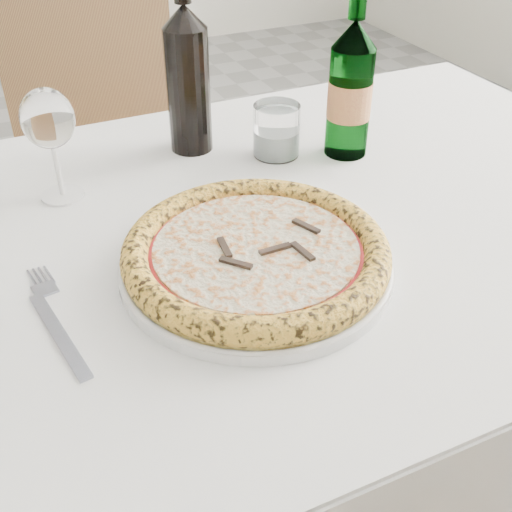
{
  "coord_description": "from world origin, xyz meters",
  "views": [
    {
      "loc": [
        -0.04,
        -0.85,
        1.22
      ],
      "look_at": [
        0.22,
        -0.29,
        0.78
      ],
      "focal_mm": 45.0,
      "sensor_mm": 36.0,
      "label": 1
    }
  ],
  "objects_px": {
    "tumbler": "(276,134)",
    "beer_bottle": "(350,90)",
    "pizza": "(256,252)",
    "plate": "(256,264)",
    "wine_bottle": "(188,78)",
    "wine_glass": "(48,122)",
    "dining_table": "(226,284)",
    "chair_far": "(105,143)"
  },
  "relations": [
    {
      "from": "pizza",
      "to": "wine_glass",
      "type": "relative_size",
      "value": 1.99
    },
    {
      "from": "tumbler",
      "to": "pizza",
      "type": "bearing_deg",
      "value": -120.81
    },
    {
      "from": "beer_bottle",
      "to": "wine_bottle",
      "type": "bearing_deg",
      "value": 151.39
    },
    {
      "from": "wine_glass",
      "to": "tumbler",
      "type": "xyz_separation_m",
      "value": [
        0.34,
        -0.01,
        -0.08
      ]
    },
    {
      "from": "plate",
      "to": "tumbler",
      "type": "bearing_deg",
      "value": 59.19
    },
    {
      "from": "wine_glass",
      "to": "tumbler",
      "type": "bearing_deg",
      "value": -1.3
    },
    {
      "from": "chair_far",
      "to": "pizza",
      "type": "distance_m",
      "value": 0.93
    },
    {
      "from": "dining_table",
      "to": "wine_glass",
      "type": "relative_size",
      "value": 8.71
    },
    {
      "from": "chair_far",
      "to": "wine_bottle",
      "type": "relative_size",
      "value": 3.38
    },
    {
      "from": "chair_far",
      "to": "pizza",
      "type": "height_order",
      "value": "chair_far"
    },
    {
      "from": "beer_bottle",
      "to": "wine_glass",
      "type": "bearing_deg",
      "value": 173.72
    },
    {
      "from": "pizza",
      "to": "wine_glass",
      "type": "distance_m",
      "value": 0.34
    },
    {
      "from": "plate",
      "to": "dining_table",
      "type": "bearing_deg",
      "value": 90.0
    },
    {
      "from": "tumbler",
      "to": "wine_bottle",
      "type": "relative_size",
      "value": 0.3
    },
    {
      "from": "plate",
      "to": "tumbler",
      "type": "relative_size",
      "value": 4.0
    },
    {
      "from": "chair_far",
      "to": "plate",
      "type": "bearing_deg",
      "value": -90.59
    },
    {
      "from": "chair_far",
      "to": "pizza",
      "type": "bearing_deg",
      "value": -90.59
    },
    {
      "from": "dining_table",
      "to": "tumbler",
      "type": "distance_m",
      "value": 0.27
    },
    {
      "from": "chair_far",
      "to": "wine_glass",
      "type": "xyz_separation_m",
      "value": [
        -0.19,
        -0.62,
        0.34
      ]
    },
    {
      "from": "plate",
      "to": "beer_bottle",
      "type": "distance_m",
      "value": 0.36
    },
    {
      "from": "chair_far",
      "to": "plate",
      "type": "xyz_separation_m",
      "value": [
        -0.01,
        -0.9,
        0.23
      ]
    },
    {
      "from": "dining_table",
      "to": "pizza",
      "type": "xyz_separation_m",
      "value": [
        -0.0,
        -0.1,
        0.12
      ]
    },
    {
      "from": "plate",
      "to": "wine_bottle",
      "type": "bearing_deg",
      "value": 82.48
    },
    {
      "from": "tumbler",
      "to": "beer_bottle",
      "type": "height_order",
      "value": "beer_bottle"
    },
    {
      "from": "tumbler",
      "to": "dining_table",
      "type": "bearing_deg",
      "value": -133.55
    },
    {
      "from": "plate",
      "to": "beer_bottle",
      "type": "xyz_separation_m",
      "value": [
        0.26,
        0.23,
        0.1
      ]
    },
    {
      "from": "plate",
      "to": "wine_glass",
      "type": "relative_size",
      "value": 2.05
    },
    {
      "from": "tumbler",
      "to": "beer_bottle",
      "type": "bearing_deg",
      "value": -21.51
    },
    {
      "from": "pizza",
      "to": "beer_bottle",
      "type": "height_order",
      "value": "beer_bottle"
    },
    {
      "from": "pizza",
      "to": "beer_bottle",
      "type": "relative_size",
      "value": 1.22
    },
    {
      "from": "plate",
      "to": "wine_glass",
      "type": "bearing_deg",
      "value": 122.69
    },
    {
      "from": "plate",
      "to": "wine_bottle",
      "type": "xyz_separation_m",
      "value": [
        0.05,
        0.35,
        0.11
      ]
    },
    {
      "from": "tumbler",
      "to": "wine_bottle",
      "type": "bearing_deg",
      "value": 145.67
    },
    {
      "from": "beer_bottle",
      "to": "dining_table",
      "type": "bearing_deg",
      "value": -154.2
    },
    {
      "from": "wine_glass",
      "to": "tumbler",
      "type": "distance_m",
      "value": 0.35
    },
    {
      "from": "dining_table",
      "to": "wine_glass",
      "type": "xyz_separation_m",
      "value": [
        -0.18,
        0.18,
        0.21
      ]
    },
    {
      "from": "plate",
      "to": "pizza",
      "type": "distance_m",
      "value": 0.02
    },
    {
      "from": "plate",
      "to": "tumbler",
      "type": "height_order",
      "value": "tumbler"
    },
    {
      "from": "pizza",
      "to": "beer_bottle",
      "type": "bearing_deg",
      "value": 40.79
    },
    {
      "from": "pizza",
      "to": "tumbler",
      "type": "height_order",
      "value": "tumbler"
    },
    {
      "from": "dining_table",
      "to": "chair_far",
      "type": "bearing_deg",
      "value": 89.33
    },
    {
      "from": "wine_bottle",
      "to": "plate",
      "type": "bearing_deg",
      "value": -97.52
    }
  ]
}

